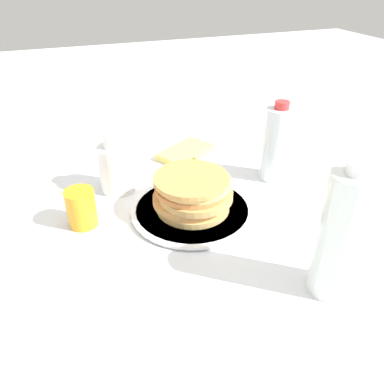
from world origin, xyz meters
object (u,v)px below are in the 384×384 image
at_px(plate, 192,210).
at_px(water_bottle_mid, 277,144).
at_px(water_bottle_near, 341,235).
at_px(pancake_stack, 193,192).
at_px(cream_jug, 116,167).
at_px(juice_glass, 81,208).

distance_m(plate, water_bottle_mid, 0.28).
bearing_deg(water_bottle_near, pancake_stack, -65.05).
bearing_deg(cream_jug, pancake_stack, 131.50).
bearing_deg(plate, pancake_stack, -155.25).
bearing_deg(plate, cream_jug, -49.02).
distance_m(plate, juice_glass, 0.24).
distance_m(cream_jug, water_bottle_mid, 0.40).
xyz_separation_m(juice_glass, water_bottle_near, (-0.38, 0.34, 0.08)).
height_order(pancake_stack, water_bottle_mid, water_bottle_mid).
xyz_separation_m(pancake_stack, juice_glass, (0.24, -0.04, -0.01)).
bearing_deg(water_bottle_mid, juice_glass, 3.84).
distance_m(plate, water_bottle_near, 0.35).
distance_m(juice_glass, water_bottle_mid, 0.49).
bearing_deg(juice_glass, water_bottle_near, 137.97).
relative_size(cream_jug, water_bottle_mid, 0.72).
relative_size(plate, water_bottle_near, 1.12).
bearing_deg(water_bottle_near, juice_glass, -42.03).
height_order(juice_glass, water_bottle_mid, water_bottle_mid).
relative_size(pancake_stack, water_bottle_near, 0.71).
bearing_deg(cream_jug, plate, 130.98).
distance_m(pancake_stack, water_bottle_near, 0.34).
xyz_separation_m(pancake_stack, cream_jug, (0.14, -0.16, 0.01)).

